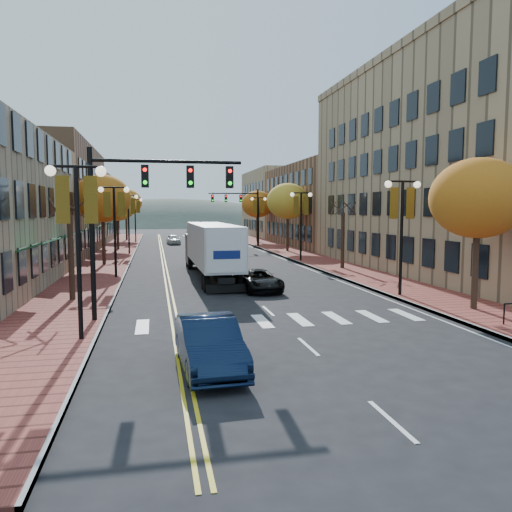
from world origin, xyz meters
TOP-DOWN VIEW (x-y plane):
  - ground at (0.00, 0.00)m, footprint 200.00×200.00m
  - sidewalk_left at (-9.00, 32.50)m, footprint 4.00×85.00m
  - sidewalk_right at (9.00, 32.50)m, footprint 4.00×85.00m
  - building_left_mid at (-17.00, 36.00)m, footprint 12.00×24.00m
  - building_left_far at (-17.00, 61.00)m, footprint 12.00×26.00m
  - building_right_near at (18.50, 16.00)m, footprint 15.00×28.00m
  - building_right_mid at (18.50, 42.00)m, footprint 15.00×24.00m
  - building_right_far at (18.50, 64.00)m, footprint 15.00×20.00m
  - tree_left_a at (-9.00, 8.00)m, footprint 0.28×0.28m
  - tree_left_b at (-9.00, 24.00)m, footprint 4.48×4.48m
  - tree_left_c at (-9.00, 40.00)m, footprint 4.16×4.16m
  - tree_left_d at (-9.00, 58.00)m, footprint 4.61×4.61m
  - tree_right_a at (9.00, 2.00)m, footprint 4.16×4.16m
  - tree_right_b at (9.00, 18.00)m, footprint 0.28×0.28m
  - tree_right_c at (9.00, 34.00)m, footprint 4.48×4.48m
  - tree_right_d at (9.00, 50.00)m, footprint 4.35×4.35m
  - lamp_left_a at (-7.50, 0.00)m, footprint 1.96×0.36m
  - lamp_left_b at (-7.50, 16.00)m, footprint 1.96×0.36m
  - lamp_left_c at (-7.50, 34.00)m, footprint 1.96×0.36m
  - lamp_left_d at (-7.50, 52.00)m, footprint 1.96×0.36m
  - lamp_right_a at (7.50, 6.00)m, footprint 1.96×0.36m
  - lamp_right_b at (7.50, 24.00)m, footprint 1.96×0.36m
  - lamp_right_c at (7.50, 42.00)m, footprint 1.96×0.36m
  - traffic_mast_near at (-5.48, 3.00)m, footprint 6.10×0.35m
  - traffic_mast_far at (5.48, 42.00)m, footprint 6.10×0.34m
  - semi_truck at (-1.32, 15.57)m, footprint 2.50×14.53m
  - navy_sedan at (-3.49, -3.70)m, footprint 1.81×4.62m
  - black_suv at (0.70, 9.53)m, footprint 2.43×4.53m
  - car_far_white at (-2.56, 48.60)m, footprint 1.92×3.96m
  - car_far_silver at (3.02, 60.69)m, footprint 2.45×5.21m
  - car_far_oncoming at (1.15, 64.07)m, footprint 2.27×5.15m

SIDE VIEW (x-z plane):
  - ground at x=0.00m, z-range 0.00..0.00m
  - sidewalk_left at x=-9.00m, z-range 0.00..0.15m
  - sidewalk_right at x=9.00m, z-range 0.00..0.15m
  - black_suv at x=0.70m, z-range 0.00..1.21m
  - car_far_white at x=-2.56m, z-range 0.00..1.30m
  - car_far_silver at x=3.02m, z-range 0.00..1.47m
  - navy_sedan at x=-3.49m, z-range 0.00..1.50m
  - car_far_oncoming at x=1.15m, z-range 0.00..1.65m
  - semi_truck at x=-1.32m, z-range 0.31..3.93m
  - tree_left_a at x=-9.00m, z-range 0.15..4.35m
  - tree_right_b at x=9.00m, z-range 0.15..4.35m
  - lamp_left_a at x=-7.50m, z-range 1.27..7.32m
  - lamp_left_b at x=-7.50m, z-range 1.27..7.32m
  - lamp_left_c at x=-7.50m, z-range 1.27..7.32m
  - lamp_left_d at x=-7.50m, z-range 1.27..7.32m
  - lamp_right_a at x=7.50m, z-range 1.27..7.32m
  - lamp_right_b at x=7.50m, z-range 1.27..7.32m
  - lamp_right_c at x=7.50m, z-range 1.27..7.32m
  - building_left_far at x=-17.00m, z-range 0.00..9.50m
  - traffic_mast_near at x=-5.48m, z-range 1.42..8.42m
  - traffic_mast_far at x=5.48m, z-range 1.42..8.42m
  - building_right_mid at x=18.50m, z-range 0.00..10.00m
  - tree_left_c at x=-9.00m, z-range 1.71..8.40m
  - tree_right_a at x=9.00m, z-range 1.71..8.40m
  - tree_right_d at x=9.00m, z-range 1.79..8.79m
  - tree_left_b at x=-9.00m, z-range 1.84..9.05m
  - tree_right_c at x=9.00m, z-range 1.84..9.05m
  - building_left_mid at x=-17.00m, z-range 0.00..11.00m
  - building_right_far at x=18.50m, z-range 0.00..11.00m
  - tree_left_d at x=-9.00m, z-range 1.89..9.31m
  - building_right_near at x=18.50m, z-range 0.00..15.00m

